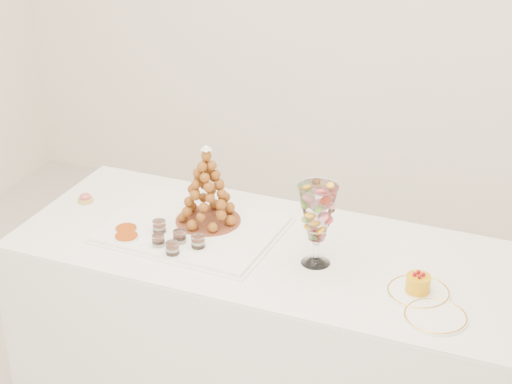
% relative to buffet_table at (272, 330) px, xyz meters
% --- Properties ---
extents(buffet_table, '(2.07, 0.87, 0.78)m').
position_rel_buffet_table_xyz_m(buffet_table, '(0.00, 0.00, 0.00)').
color(buffet_table, white).
rests_on(buffet_table, ground).
extents(lace_tray, '(0.70, 0.54, 0.02)m').
position_rel_buffet_table_xyz_m(lace_tray, '(-0.35, 0.01, 0.40)').
color(lace_tray, white).
rests_on(lace_tray, buffet_table).
extents(macaron_vase, '(0.15, 0.15, 0.32)m').
position_rel_buffet_table_xyz_m(macaron_vase, '(0.19, -0.05, 0.60)').
color(macaron_vase, white).
rests_on(macaron_vase, buffet_table).
extents(cake_plate, '(0.23, 0.23, 0.01)m').
position_rel_buffet_table_xyz_m(cake_plate, '(0.59, -0.12, 0.39)').
color(cake_plate, white).
rests_on(cake_plate, buffet_table).
extents(spare_plate, '(0.22, 0.22, 0.01)m').
position_rel_buffet_table_xyz_m(spare_plate, '(0.68, -0.25, 0.39)').
color(spare_plate, white).
rests_on(spare_plate, buffet_table).
extents(pink_tart, '(0.07, 0.07, 0.04)m').
position_rel_buffet_table_xyz_m(pink_tart, '(-0.88, 0.08, 0.41)').
color(pink_tart, tan).
rests_on(pink_tart, buffet_table).
extents(verrine_a, '(0.05, 0.05, 0.07)m').
position_rel_buffet_table_xyz_m(verrine_a, '(-0.45, -0.08, 0.42)').
color(verrine_a, white).
rests_on(verrine_a, buffet_table).
extents(verrine_b, '(0.06, 0.06, 0.07)m').
position_rel_buffet_table_xyz_m(verrine_b, '(-0.34, -0.12, 0.42)').
color(verrine_b, white).
rests_on(verrine_b, buffet_table).
extents(verrine_c, '(0.05, 0.05, 0.07)m').
position_rel_buffet_table_xyz_m(verrine_c, '(-0.26, -0.13, 0.43)').
color(verrine_c, white).
rests_on(verrine_c, buffet_table).
extents(verrine_d, '(0.06, 0.06, 0.07)m').
position_rel_buffet_table_xyz_m(verrine_d, '(-0.40, -0.18, 0.42)').
color(verrine_d, white).
rests_on(verrine_d, buffet_table).
extents(verrine_e, '(0.06, 0.06, 0.07)m').
position_rel_buffet_table_xyz_m(verrine_e, '(-0.33, -0.22, 0.42)').
color(verrine_e, white).
rests_on(verrine_e, buffet_table).
extents(ramekin_back, '(0.09, 0.09, 0.03)m').
position_rel_buffet_table_xyz_m(ramekin_back, '(-0.58, -0.12, 0.40)').
color(ramekin_back, white).
rests_on(ramekin_back, buffet_table).
extents(ramekin_front, '(0.10, 0.10, 0.03)m').
position_rel_buffet_table_xyz_m(ramekin_front, '(-0.55, -0.17, 0.40)').
color(ramekin_front, white).
rests_on(ramekin_front, buffet_table).
extents(croquembouche, '(0.28, 0.28, 0.33)m').
position_rel_buffet_table_xyz_m(croquembouche, '(-0.31, 0.07, 0.57)').
color(croquembouche, brown).
rests_on(croquembouche, lace_tray).
extents(mousse_cake, '(0.09, 0.09, 0.08)m').
position_rel_buffet_table_xyz_m(mousse_cake, '(0.59, -0.12, 0.43)').
color(mousse_cake, '#DB9A0A').
rests_on(mousse_cake, cake_plate).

